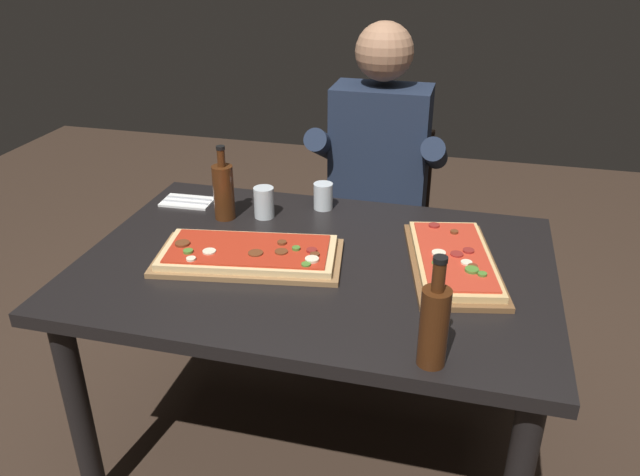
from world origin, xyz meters
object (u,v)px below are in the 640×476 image
wine_bottle_dark (434,324)px  seated_diner (377,176)px  tumbler_near_camera (323,197)px  oil_bottle_amber (224,191)px  tumbler_far_side (264,202)px  dining_table (316,287)px  pizza_rectangular_front (249,254)px  pizza_rectangular_left (453,260)px  diner_chair (379,221)px

wine_bottle_dark → seated_diner: seated_diner is taller
tumbler_near_camera → oil_bottle_amber: bearing=-152.3°
tumbler_far_side → seated_diner: size_ratio=0.08×
dining_table → oil_bottle_amber: (-0.38, 0.22, 0.20)m
pizza_rectangular_front → pizza_rectangular_left: bearing=10.9°
wine_bottle_dark → tumbler_far_side: wine_bottle_dark is taller
dining_table → oil_bottle_amber: size_ratio=5.43×
diner_chair → tumbler_far_side: bearing=-117.6°
tumbler_far_side → seated_diner: bearing=56.8°
tumbler_far_side → seated_diner: seated_diner is taller
pizza_rectangular_front → pizza_rectangular_left: same height
tumbler_near_camera → seated_diner: size_ratio=0.07×
oil_bottle_amber → diner_chair: bearing=55.4°
wine_bottle_dark → tumbler_far_side: (-0.63, 0.67, -0.05)m
tumbler_near_camera → diner_chair: bearing=74.4°
dining_table → seated_diner: size_ratio=1.05×
tumbler_far_side → dining_table: bearing=-45.8°
pizza_rectangular_left → tumbler_far_side: 0.68m
pizza_rectangular_left → oil_bottle_amber: size_ratio=2.09×
dining_table → wine_bottle_dark: (0.38, -0.41, 0.20)m
dining_table → pizza_rectangular_front: (-0.19, -0.05, 0.12)m
wine_bottle_dark → diner_chair: 1.36m
pizza_rectangular_front → wine_bottle_dark: wine_bottle_dark is taller
pizza_rectangular_front → tumbler_near_camera: (0.12, 0.43, 0.02)m
pizza_rectangular_front → oil_bottle_amber: 0.34m
pizza_rectangular_left → oil_bottle_amber: (-0.78, 0.15, 0.08)m
wine_bottle_dark → diner_chair: bearing=104.1°
diner_chair → seated_diner: 0.28m
pizza_rectangular_left → diner_chair: diner_chair is taller
pizza_rectangular_front → seated_diner: (0.26, 0.79, -0.02)m
seated_diner → dining_table: bearing=-94.8°
wine_bottle_dark → diner_chair: size_ratio=0.32×
tumbler_near_camera → seated_diner: bearing=69.5°
tumbler_near_camera → pizza_rectangular_left: bearing=-33.6°
dining_table → tumbler_far_side: size_ratio=13.08×
tumbler_far_side → diner_chair: size_ratio=0.12×
dining_table → oil_bottle_amber: oil_bottle_amber is taller
tumbler_near_camera → diner_chair: 0.58m
pizza_rectangular_left → dining_table: bearing=-171.0°
dining_table → pizza_rectangular_left: pizza_rectangular_left is taller
pizza_rectangular_left → tumbler_far_side: tumbler_far_side is taller
oil_bottle_amber → seated_diner: size_ratio=0.19×
pizza_rectangular_left → oil_bottle_amber: 0.80m
seated_diner → wine_bottle_dark: bearing=-74.4°
pizza_rectangular_left → wine_bottle_dark: 0.48m
pizza_rectangular_front → pizza_rectangular_left: (0.59, 0.11, -0.00)m
pizza_rectangular_left → seated_diner: 0.75m
tumbler_far_side → seated_diner: 0.57m
dining_table → diner_chair: (0.06, 0.86, -0.16)m
dining_table → seated_diner: (0.06, 0.74, 0.10)m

